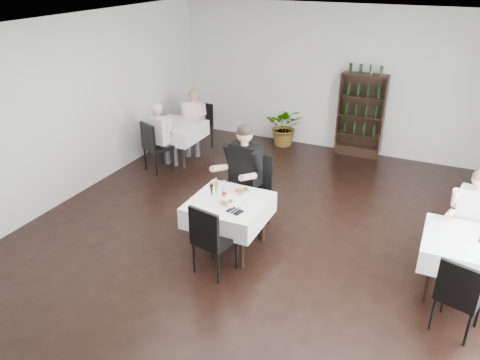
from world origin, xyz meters
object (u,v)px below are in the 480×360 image
object	(u,v)px
main_table	(229,210)
potted_tree	(285,126)
wine_shelf	(361,116)
diner_main	(241,170)

from	to	relation	value
main_table	potted_tree	world-z (taller)	potted_tree
main_table	wine_shelf	bearing A→B (deg)	78.22
main_table	diner_main	distance (m)	0.72
potted_tree	main_table	bearing A→B (deg)	-80.80
main_table	diner_main	bearing A→B (deg)	99.23
wine_shelf	potted_tree	world-z (taller)	wine_shelf
main_table	potted_tree	xyz separation A→B (m)	(-0.68, 4.20, -0.18)
diner_main	wine_shelf	bearing A→B (deg)	74.75
potted_tree	diner_main	distance (m)	3.65
main_table	potted_tree	size ratio (longest dim) A/B	1.17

